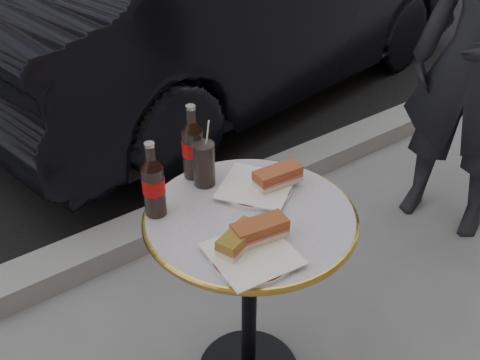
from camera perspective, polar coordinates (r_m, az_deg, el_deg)
curb at (r=2.58m, az=-11.47°, el=-5.94°), size 40.00×0.20×0.12m
bistro_table at (r=1.78m, az=0.99°, el=-12.98°), size 0.62×0.62×0.73m
plate_left at (r=1.39m, az=1.31°, el=-8.11°), size 0.27×0.27×0.01m
plate_right at (r=1.63m, az=1.74°, el=-0.86°), size 0.29×0.29×0.01m
sandwich_left_a at (r=1.39m, az=-0.17°, el=-6.41°), size 0.15×0.10×0.05m
sandwich_left_b at (r=1.41m, az=2.12°, el=-5.48°), size 0.16×0.09×0.05m
sandwich_right at (r=1.63m, az=4.03°, el=0.29°), size 0.15×0.08×0.05m
cola_bottle_left at (r=1.49m, az=-9.27°, el=0.07°), size 0.08×0.08×0.23m
cola_bottle_right at (r=1.64m, az=-5.09°, el=4.08°), size 0.09×0.09×0.25m
cola_glass at (r=1.63m, az=-3.87°, el=1.72°), size 0.09×0.09×0.14m
parked_car at (r=3.88m, az=0.57°, el=18.45°), size 2.04×4.14×1.30m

